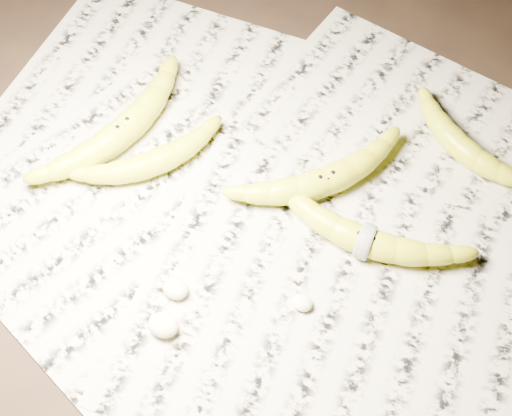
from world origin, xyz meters
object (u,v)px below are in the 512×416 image
at_px(banana_upper_a, 461,144).
at_px(banana_left_a, 123,129).
at_px(banana_taped, 366,240).
at_px(banana_left_b, 153,162).
at_px(banana_center, 325,180).

bearing_deg(banana_upper_a, banana_left_a, -129.63).
height_order(banana_left_a, banana_taped, banana_left_a).
bearing_deg(banana_upper_a, banana_taped, -80.32).
xyz_separation_m(banana_left_a, banana_upper_a, (0.42, 0.16, -0.00)).
xyz_separation_m(banana_left_a, banana_taped, (0.35, -0.03, -0.00)).
xyz_separation_m(banana_left_b, banana_upper_a, (0.36, 0.19, -0.00)).
relative_size(banana_left_a, banana_left_b, 1.32).
bearing_deg(banana_taped, banana_center, 140.35).
distance_m(banana_left_b, banana_upper_a, 0.40).
bearing_deg(banana_center, banana_left_a, 140.04).
height_order(banana_left_a, banana_center, banana_left_a).
distance_m(banana_center, banana_taped, 0.10).
height_order(banana_left_b, banana_taped, banana_taped).
bearing_deg(banana_left_b, banana_upper_a, -21.18).
bearing_deg(banana_upper_a, banana_left_b, -122.86).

